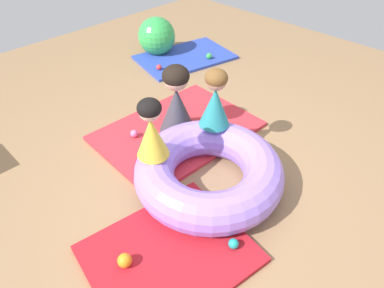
% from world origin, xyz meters
% --- Properties ---
extents(ground_plane, '(8.00, 8.00, 0.00)m').
position_xyz_m(ground_plane, '(0.00, 0.00, 0.00)').
color(ground_plane, '#93704C').
extents(gym_mat_center_rear, '(1.24, 1.09, 0.04)m').
position_xyz_m(gym_mat_center_rear, '(-0.65, -0.34, 0.02)').
color(gym_mat_center_rear, '#B21923').
rests_on(gym_mat_center_rear, ground).
extents(gym_mat_far_right, '(1.47, 1.12, 0.04)m').
position_xyz_m(gym_mat_far_right, '(1.70, 1.91, 0.02)').
color(gym_mat_far_right, '#2D47B7').
rests_on(gym_mat_far_right, ground).
extents(gym_mat_near_left, '(1.62, 1.19, 0.04)m').
position_xyz_m(gym_mat_near_left, '(0.40, 0.69, 0.02)').
color(gym_mat_near_left, red).
rests_on(gym_mat_near_left, ground).
extents(inflatable_cushion, '(1.27, 1.27, 0.34)m').
position_xyz_m(inflatable_cushion, '(0.06, -0.06, 0.17)').
color(inflatable_cushion, '#9975EA').
rests_on(inflatable_cushion, ground).
extents(child_in_teal, '(0.37, 0.37, 0.55)m').
position_xyz_m(child_in_teal, '(0.42, 0.22, 0.61)').
color(child_in_teal, teal).
rests_on(child_in_teal, inflatable_cushion).
extents(child_in_yellow, '(0.37, 0.37, 0.52)m').
position_xyz_m(child_in_yellow, '(-0.25, 0.29, 0.59)').
color(child_in_yellow, yellow).
rests_on(child_in_yellow, inflatable_cushion).
extents(adult_seated, '(0.41, 0.41, 0.73)m').
position_xyz_m(adult_seated, '(0.40, 0.69, 0.39)').
color(adult_seated, '#383842').
rests_on(adult_seated, gym_mat_near_left).
extents(play_ball_pink, '(0.08, 0.08, 0.08)m').
position_xyz_m(play_ball_pink, '(-0.00, 0.91, 0.08)').
color(play_ball_pink, pink).
rests_on(play_ball_pink, gym_mat_near_left).
extents(play_ball_green, '(0.08, 0.08, 0.08)m').
position_xyz_m(play_ball_green, '(1.88, 1.61, 0.08)').
color(play_ball_green, green).
rests_on(play_ball_green, gym_mat_far_right).
extents(play_ball_teal, '(0.08, 0.08, 0.08)m').
position_xyz_m(play_ball_teal, '(-0.30, -0.63, 0.08)').
color(play_ball_teal, teal).
rests_on(play_ball_teal, gym_mat_center_rear).
extents(play_ball_yellow, '(0.10, 0.10, 0.10)m').
position_xyz_m(play_ball_yellow, '(0.88, 0.60, 0.09)').
color(play_ball_yellow, yellow).
rests_on(play_ball_yellow, gym_mat_near_left).
extents(play_ball_blue, '(0.10, 0.10, 0.10)m').
position_xyz_m(play_ball_blue, '(0.22, 0.48, 0.09)').
color(play_ball_blue, blue).
rests_on(play_ball_blue, gym_mat_near_left).
extents(play_ball_orange, '(0.10, 0.10, 0.10)m').
position_xyz_m(play_ball_orange, '(-0.93, -0.20, 0.09)').
color(play_ball_orange, orange).
rests_on(play_ball_orange, gym_mat_center_rear).
extents(play_ball_red, '(0.07, 0.07, 0.07)m').
position_xyz_m(play_ball_red, '(1.15, 1.85, 0.08)').
color(play_ball_red, red).
rests_on(play_ball_red, gym_mat_far_right).
extents(play_ball_pink_second, '(0.11, 0.11, 0.11)m').
position_xyz_m(play_ball_pink_second, '(-0.24, 0.30, 0.09)').
color(play_ball_pink_second, pink).
rests_on(play_ball_pink_second, gym_mat_near_left).
extents(exercise_ball_large, '(0.54, 0.54, 0.54)m').
position_xyz_m(exercise_ball_large, '(1.52, 2.32, 0.27)').
color(exercise_ball_large, green).
rests_on(exercise_ball_large, ground).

